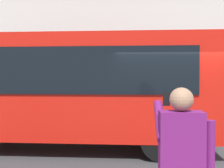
# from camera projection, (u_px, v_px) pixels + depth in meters

# --- Properties ---
(ground_plane) EXTENTS (60.00, 60.00, 0.00)m
(ground_plane) POSITION_uv_depth(u_px,v_px,m) (167.00, 154.00, 7.01)
(ground_plane) COLOR #38383A
(red_bus) EXTENTS (9.05, 2.54, 3.08)m
(red_bus) POSITION_uv_depth(u_px,v_px,m) (48.00, 86.00, 7.68)
(red_bus) COLOR red
(red_bus) RESTS_ON ground_plane
(pedestrian_photographer) EXTENTS (0.53, 0.52, 1.70)m
(pedestrian_photographer) POSITION_uv_depth(u_px,v_px,m) (181.00, 164.00, 2.56)
(pedestrian_photographer) COLOR #4C4238
(pedestrian_photographer) RESTS_ON sidewalk_curb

